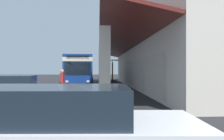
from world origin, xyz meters
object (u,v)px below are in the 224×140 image
object	(u,v)px
transit_bus	(78,69)
potted_palm	(112,79)
pedestrian	(62,81)
parked_sedan_tan	(10,91)
parked_sedan_white	(61,131)

from	to	relation	value
transit_bus	potted_palm	distance (m)	4.15
transit_bus	potted_palm	bearing A→B (deg)	106.10
pedestrian	potted_palm	distance (m)	11.95
parked_sedan_tan	transit_bus	bearing A→B (deg)	172.12
transit_bus	potted_palm	size ratio (longest dim) A/B	3.86
pedestrian	potted_palm	world-z (taller)	potted_palm
parked_sedan_tan	potted_palm	size ratio (longest dim) A/B	1.55
transit_bus	pedestrian	distance (m)	10.21
transit_bus	parked_sedan_white	size ratio (longest dim) A/B	2.53
pedestrian	parked_sedan_tan	bearing A→B (deg)	-24.75
transit_bus	parked_sedan_white	xyz separation A→B (m)	(21.33, 1.61, -1.10)
parked_sedan_tan	potted_palm	xyz separation A→B (m)	(-15.17, 5.75, -0.13)
transit_bus	parked_sedan_tan	distance (m)	14.25
transit_bus	pedestrian	xyz separation A→B (m)	(10.17, -0.15, -0.85)
parked_sedan_white	parked_sedan_tan	distance (m)	8.08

